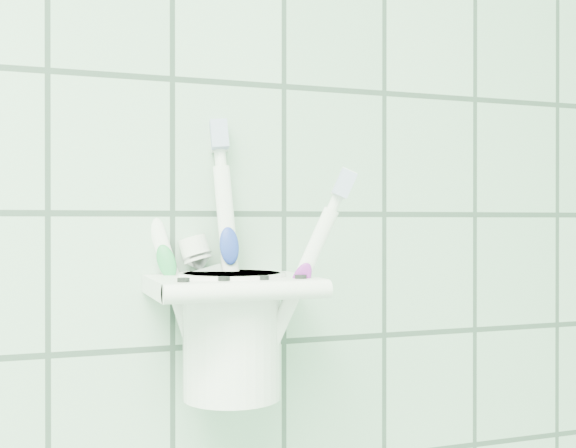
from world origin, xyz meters
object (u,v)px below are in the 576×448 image
(holder_bracket, at_px, (231,288))
(toothpaste_tube, at_px, (234,296))
(cup, at_px, (232,330))
(toothbrush_pink, at_px, (206,257))
(toothbrush_orange, at_px, (251,269))
(toothbrush_blue, at_px, (241,248))

(holder_bracket, bearing_deg, toothpaste_tube, 65.75)
(cup, bearing_deg, toothbrush_pink, 159.08)
(holder_bracket, distance_m, toothbrush_pink, 0.03)
(cup, height_order, toothbrush_pink, toothbrush_pink)
(toothbrush_pink, bearing_deg, toothbrush_orange, -19.53)
(toothbrush_orange, distance_m, toothpaste_tube, 0.03)
(cup, distance_m, toothbrush_pink, 0.06)
(holder_bracket, height_order, toothbrush_pink, toothbrush_pink)
(toothbrush_pink, distance_m, toothbrush_blue, 0.03)
(toothpaste_tube, bearing_deg, cup, -106.12)
(holder_bracket, height_order, toothbrush_orange, toothbrush_orange)
(toothbrush_pink, height_order, toothbrush_orange, toothbrush_pink)
(toothbrush_blue, bearing_deg, toothbrush_pink, 174.71)
(holder_bracket, xyz_separation_m, toothbrush_pink, (-0.02, 0.01, 0.02))
(toothbrush_orange, bearing_deg, cup, 149.83)
(holder_bracket, xyz_separation_m, toothpaste_tube, (0.01, 0.01, -0.01))
(toothbrush_blue, bearing_deg, toothpaste_tube, 120.15)
(toothbrush_blue, height_order, toothbrush_orange, toothbrush_blue)
(holder_bracket, height_order, toothbrush_blue, toothbrush_blue)
(cup, xyz_separation_m, toothbrush_orange, (0.01, -0.01, 0.05))
(cup, bearing_deg, toothbrush_blue, 6.18)
(cup, bearing_deg, toothbrush_orange, -47.65)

